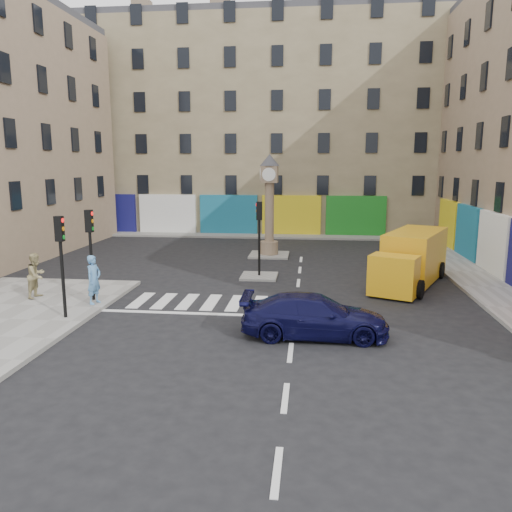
% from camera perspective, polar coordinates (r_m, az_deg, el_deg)
% --- Properties ---
extents(ground, '(120.00, 120.00, 0.00)m').
position_cam_1_polar(ground, '(17.38, 4.24, -8.54)').
color(ground, black).
rests_on(ground, ground).
extents(sidewalk_right, '(2.60, 30.00, 0.15)m').
position_cam_1_polar(sidewalk_right, '(28.21, 23.00, -1.75)').
color(sidewalk_right, gray).
rests_on(sidewalk_right, ground).
extents(sidewalk_far, '(32.00, 2.40, 0.15)m').
position_cam_1_polar(sidewalk_far, '(39.28, -0.39, 2.36)').
color(sidewalk_far, gray).
rests_on(sidewalk_far, ground).
extents(island_near, '(1.80, 1.80, 0.12)m').
position_cam_1_polar(island_near, '(25.18, 0.37, -2.33)').
color(island_near, gray).
rests_on(island_near, ground).
extents(island_far, '(2.40, 2.40, 0.12)m').
position_cam_1_polar(island_far, '(31.03, 1.52, 0.13)').
color(island_far, gray).
rests_on(island_far, ground).
extents(building_far, '(32.00, 10.00, 17.00)m').
position_cam_1_polar(building_far, '(44.73, 0.49, 14.18)').
color(building_far, '#978764').
rests_on(building_far, ground).
extents(traffic_light_left_near, '(0.28, 0.22, 3.70)m').
position_cam_1_polar(traffic_light_left_near, '(19.06, -21.40, 0.60)').
color(traffic_light_left_near, black).
rests_on(traffic_light_left_near, sidewalk_left).
extents(traffic_light_left_far, '(0.28, 0.22, 3.70)m').
position_cam_1_polar(traffic_light_left_far, '(21.19, -18.42, 1.72)').
color(traffic_light_left_far, black).
rests_on(traffic_light_left_far, sidewalk_left).
extents(traffic_light_island, '(0.28, 0.22, 3.70)m').
position_cam_1_polar(traffic_light_island, '(24.74, 0.38, 3.39)').
color(traffic_light_island, black).
rests_on(traffic_light_island, island_near).
extents(clock_pillar, '(1.20, 1.20, 6.10)m').
position_cam_1_polar(clock_pillar, '(30.59, 1.55, 6.56)').
color(clock_pillar, '#8E755D').
rests_on(clock_pillar, island_far).
extents(navy_sedan, '(4.87, 2.01, 1.41)m').
position_cam_1_polar(navy_sedan, '(16.73, 6.70, -6.81)').
color(navy_sedan, black).
rests_on(navy_sedan, ground).
extents(yellow_van, '(4.62, 6.98, 2.46)m').
position_cam_1_polar(yellow_van, '(24.81, 17.34, -0.27)').
color(yellow_van, '#E9A313').
rests_on(yellow_van, ground).
extents(pedestrian_blue, '(0.64, 0.81, 1.96)m').
position_cam_1_polar(pedestrian_blue, '(20.86, -18.04, -2.57)').
color(pedestrian_blue, '#558CC2').
rests_on(pedestrian_blue, sidewalk_left).
extents(pedestrian_tan, '(0.80, 0.98, 1.88)m').
position_cam_1_polar(pedestrian_tan, '(22.66, -23.80, -2.03)').
color(pedestrian_tan, tan).
rests_on(pedestrian_tan, sidewalk_left).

